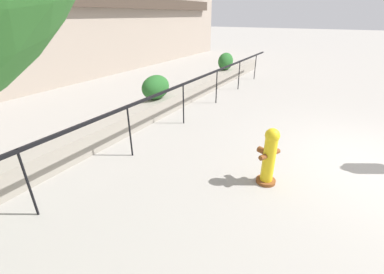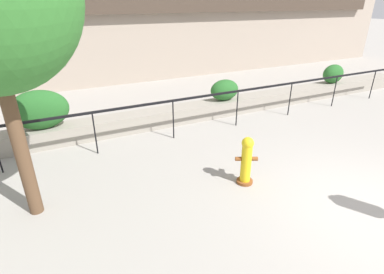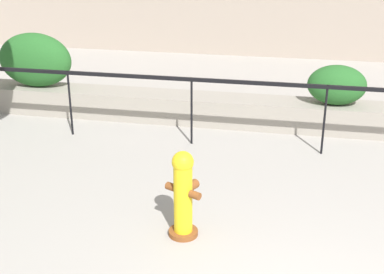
% 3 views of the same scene
% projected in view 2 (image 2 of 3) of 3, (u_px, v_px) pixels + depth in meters
% --- Properties ---
extents(planter_wall_low, '(18.00, 0.70, 0.50)m').
position_uv_depth(planter_wall_low, '(218.00, 108.00, 10.29)').
color(planter_wall_low, gray).
rests_on(planter_wall_low, ground).
extents(fence_railing_segment, '(15.00, 0.05, 1.15)m').
position_uv_depth(fence_railing_segment, '(238.00, 94.00, 9.07)').
color(fence_railing_segment, black).
rests_on(fence_railing_segment, ground).
extents(hedge_bush_0, '(1.47, 0.70, 1.05)m').
position_uv_depth(hedge_bush_0, '(39.00, 110.00, 7.77)').
color(hedge_bush_0, '#235B23').
rests_on(hedge_bush_0, planter_wall_low).
extents(hedge_bush_1, '(1.02, 0.66, 0.70)m').
position_uv_depth(hedge_bush_1, '(224.00, 90.00, 10.12)').
color(hedge_bush_1, '#235B23').
rests_on(hedge_bush_1, planter_wall_low).
extents(hedge_bush_2, '(0.96, 0.61, 0.75)m').
position_uv_depth(hedge_bush_2, '(333.00, 74.00, 12.21)').
color(hedge_bush_2, '#235B23').
rests_on(hedge_bush_2, planter_wall_low).
extents(fire_hydrant, '(0.47, 0.48, 1.08)m').
position_uv_depth(fire_hydrant, '(246.00, 160.00, 6.30)').
color(fire_hydrant, brown).
rests_on(fire_hydrant, ground).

